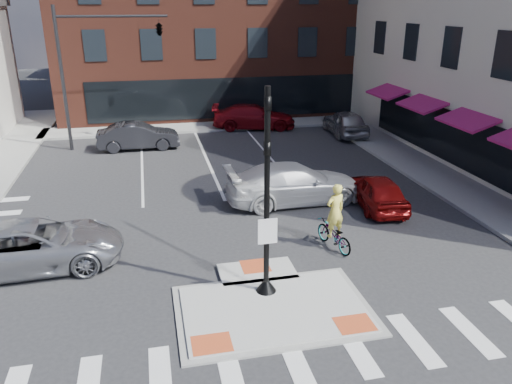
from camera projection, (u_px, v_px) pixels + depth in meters
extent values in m
plane|color=#28282B|center=(269.00, 301.00, 14.38)|extent=(120.00, 120.00, 0.00)
cube|color=gray|center=(274.00, 310.00, 13.91)|extent=(5.40, 3.60, 0.06)
cube|color=#A8A8A3|center=(274.00, 309.00, 13.90)|extent=(5.00, 3.20, 0.12)
cube|color=#A8A8A3|center=(257.00, 272.00, 15.82)|extent=(2.40, 1.40, 0.12)
cube|color=#C54922|center=(212.00, 344.00, 12.40)|extent=(1.00, 0.80, 0.01)
cube|color=#C54922|center=(355.00, 324.00, 13.17)|extent=(1.00, 0.80, 0.01)
cube|color=#C54922|center=(255.00, 266.00, 16.07)|extent=(0.90, 0.90, 0.01)
cube|color=gray|center=(16.00, 143.00, 30.40)|extent=(3.00, 20.00, 0.15)
cube|color=gray|center=(426.00, 169.00, 25.67)|extent=(3.00, 24.00, 0.15)
cube|color=gray|center=(236.00, 125.00, 35.05)|extent=(26.00, 3.00, 0.15)
cube|color=#58261B|center=(213.00, 11.00, 41.55)|extent=(24.00, 18.00, 15.00)
cube|color=black|center=(233.00, 98.00, 35.35)|extent=(20.00, 0.12, 2.80)
cube|color=black|center=(451.00, 137.00, 25.33)|extent=(0.12, 16.00, 2.60)
cube|color=#B21765|center=(442.00, 111.00, 24.71)|extent=(1.46, 3.00, 0.58)
cube|color=#B21765|center=(387.00, 92.00, 30.19)|extent=(1.46, 3.00, 0.58)
cube|color=slate|center=(132.00, 31.00, 59.29)|extent=(10.00, 12.00, 10.00)
cube|color=brown|center=(236.00, 21.00, 63.39)|extent=(12.00, 12.00, 12.00)
cone|color=black|center=(266.00, 284.00, 14.62)|extent=(0.60, 0.60, 0.45)
cylinder|color=black|center=(267.00, 193.00, 13.61)|extent=(0.16, 0.16, 5.80)
cube|color=white|center=(268.00, 231.00, 13.89)|extent=(0.55, 0.04, 0.75)
imported|color=black|center=(268.00, 117.00, 12.87)|extent=(0.18, 0.22, 1.10)
imported|color=black|center=(267.00, 162.00, 13.29)|extent=(0.18, 0.22, 1.10)
cylinder|color=black|center=(63.00, 81.00, 27.89)|extent=(0.20, 0.20, 8.00)
cylinder|color=black|center=(112.00, 16.00, 27.29)|extent=(6.00, 0.14, 0.14)
imported|color=black|center=(159.00, 27.00, 28.01)|extent=(0.48, 2.24, 0.90)
imported|color=#A6A8AD|center=(33.00, 245.00, 15.99)|extent=(5.77, 2.92, 1.56)
imported|color=maroon|center=(377.00, 191.00, 20.84)|extent=(2.05, 4.26, 1.40)
imported|color=silver|center=(294.00, 183.00, 21.30)|extent=(5.95, 2.63, 1.70)
imported|color=#242529|center=(138.00, 136.00, 29.21)|extent=(4.73, 1.68, 1.55)
imported|color=#A0A1A6|center=(345.00, 123.00, 32.33)|extent=(2.19, 4.89, 1.63)
imported|color=maroon|center=(254.00, 117.00, 34.03)|extent=(5.94, 3.34, 1.63)
imported|color=#3F3F44|center=(334.00, 235.00, 17.36)|extent=(1.14, 2.02, 1.01)
imported|color=#F5E556|center=(335.00, 211.00, 17.04)|extent=(0.80, 0.63, 1.93)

